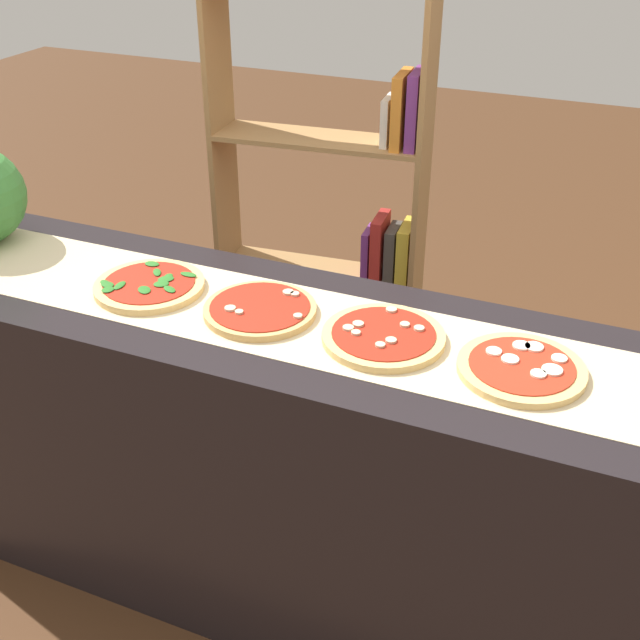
# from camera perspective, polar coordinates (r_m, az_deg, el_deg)

# --- Properties ---
(ground_plane) EXTENTS (12.00, 12.00, 0.00)m
(ground_plane) POSITION_cam_1_polar(r_m,az_deg,el_deg) (2.61, 0.00, -18.67)
(ground_plane) COLOR #4C2D19
(counter) EXTENTS (2.64, 0.58, 0.95)m
(counter) POSITION_cam_1_polar(r_m,az_deg,el_deg) (2.27, 0.00, -10.82)
(counter) COLOR black
(counter) RESTS_ON ground_plane
(parchment_paper) EXTENTS (2.48, 0.36, 0.00)m
(parchment_paper) POSITION_cam_1_polar(r_m,az_deg,el_deg) (1.99, 0.00, -0.47)
(parchment_paper) COLOR beige
(parchment_paper) RESTS_ON counter
(pizza_spinach_0) EXTENTS (0.30, 0.30, 0.03)m
(pizza_spinach_0) POSITION_cam_1_polar(r_m,az_deg,el_deg) (2.20, -12.05, 2.43)
(pizza_spinach_0) COLOR #DBB26B
(pizza_spinach_0) RESTS_ON parchment_paper
(pizza_mushroom_1) EXTENTS (0.29, 0.29, 0.03)m
(pizza_mushroom_1) POSITION_cam_1_polar(r_m,az_deg,el_deg) (2.04, -4.34, 0.69)
(pizza_mushroom_1) COLOR tan
(pizza_mushroom_1) RESTS_ON parchment_paper
(pizza_mushroom_2) EXTENTS (0.30, 0.30, 0.03)m
(pizza_mushroom_2) POSITION_cam_1_polar(r_m,az_deg,el_deg) (1.94, 4.54, -1.16)
(pizza_mushroom_2) COLOR #DBB26B
(pizza_mushroom_2) RESTS_ON parchment_paper
(pizza_mozzarella_3) EXTENTS (0.29, 0.29, 0.03)m
(pizza_mozzarella_3) POSITION_cam_1_polar(r_m,az_deg,el_deg) (1.87, 14.17, -3.34)
(pizza_mozzarella_3) COLOR #DBB26B
(pizza_mozzarella_3) RESTS_ON parchment_paper
(bookshelf) EXTENTS (0.81, 0.29, 1.61)m
(bookshelf) POSITION_cam_1_polar(r_m,az_deg,el_deg) (3.04, 1.71, 6.86)
(bookshelf) COLOR #A87A47
(bookshelf) RESTS_ON ground_plane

